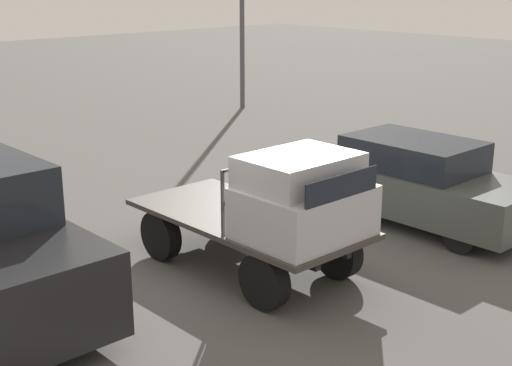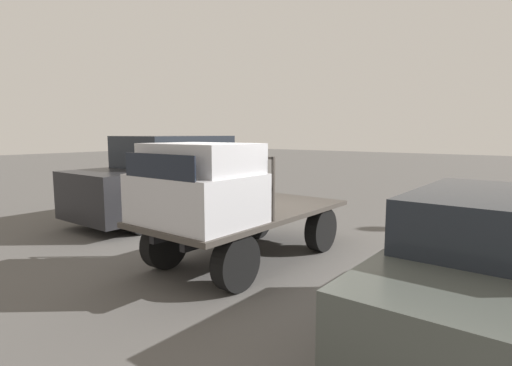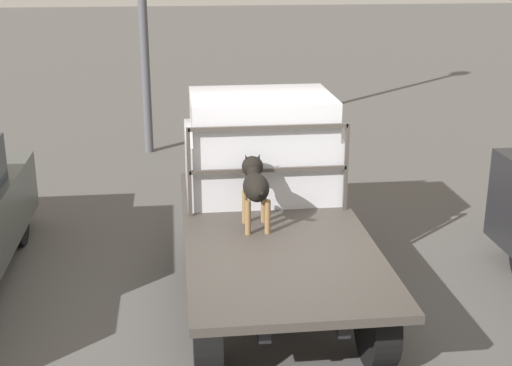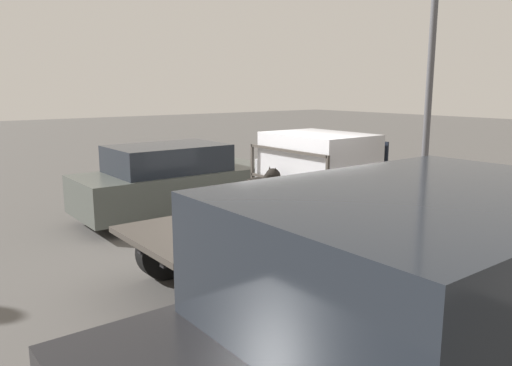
{
  "view_description": "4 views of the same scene",
  "coord_description": "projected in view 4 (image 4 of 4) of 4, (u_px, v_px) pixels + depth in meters",
  "views": [
    {
      "loc": [
        7.7,
        -6.92,
        4.44
      ],
      "look_at": [
        0.02,
        0.19,
        1.35
      ],
      "focal_mm": 50.0,
      "sensor_mm": 36.0,
      "label": 1
    },
    {
      "loc": [
        5.25,
        4.26,
        2.18
      ],
      "look_at": [
        0.02,
        0.19,
        1.35
      ],
      "focal_mm": 28.0,
      "sensor_mm": 36.0,
      "label": 2
    },
    {
      "loc": [
        -6.72,
        0.97,
        3.61
      ],
      "look_at": [
        0.02,
        0.19,
        1.35
      ],
      "focal_mm": 50.0,
      "sensor_mm": 36.0,
      "label": 3
    },
    {
      "loc": [
        -4.34,
        -5.52,
        2.73
      ],
      "look_at": [
        0.02,
        0.19,
        1.35
      ],
      "focal_mm": 35.0,
      "sensor_mm": 36.0,
      "label": 4
    }
  ],
  "objects": [
    {
      "name": "ground_plane",
      "position": [
        263.0,
        274.0,
        7.4
      ],
      "size": [
        80.0,
        80.0,
        0.0
      ],
      "primitive_type": "plane",
      "color": "#514F4C"
    },
    {
      "name": "flatbed_truck",
      "position": [
        263.0,
        234.0,
        7.29
      ],
      "size": [
        3.9,
        1.85,
        0.86
      ],
      "color": "black",
      "rests_on": "ground"
    },
    {
      "name": "truck_cab",
      "position": [
        322.0,
        172.0,
        7.84
      ],
      "size": [
        1.39,
        1.73,
        1.17
      ],
      "color": "#B7B7BC",
      "rests_on": "flatbed_truck"
    },
    {
      "name": "truck_headboard",
      "position": [
        286.0,
        172.0,
        7.39
      ],
      "size": [
        0.04,
        1.73,
        0.97
      ],
      "color": "#3D3833",
      "rests_on": "flatbed_truck"
    },
    {
      "name": "dog",
      "position": [
        261.0,
        185.0,
        7.36
      ],
      "size": [
        0.89,
        0.26,
        0.71
      ],
      "rotation": [
        0.0,
        0.0,
        -0.35
      ],
      "color": "brown",
      "rests_on": "flatbed_truck"
    },
    {
      "name": "parked_sedan",
      "position": [
        175.0,
        181.0,
        10.51
      ],
      "size": [
        4.2,
        1.73,
        1.56
      ],
      "rotation": [
        0.0,
        0.0,
        -0.02
      ],
      "color": "black",
      "rests_on": "ground"
    },
    {
      "name": "parked_pickup_far",
      "position": [
        438.0,
        341.0,
        3.4
      ],
      "size": [
        4.84,
        2.04,
        2.11
      ],
      "rotation": [
        0.0,
        0.0,
        -0.13
      ],
      "color": "black",
      "rests_on": "ground"
    }
  ]
}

